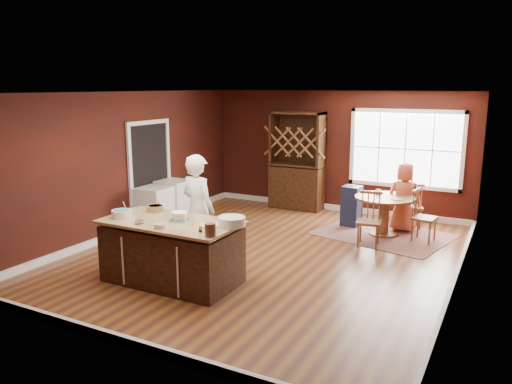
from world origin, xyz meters
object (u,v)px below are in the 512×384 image
at_px(seated_woman, 404,197).
at_px(toddler, 352,187).
at_px(kitchen_island, 172,253).
at_px(chair_north, 412,205).
at_px(layer_cake, 179,216).
at_px(high_chair, 351,205).
at_px(washer, 154,209).
at_px(chair_south, 369,220).
at_px(dryer, 174,201).
at_px(hutch, 297,161).
at_px(chair_east, 425,216).
at_px(dining_table, 385,208).
at_px(baker, 198,210).

xyz_separation_m(seated_woman, toddler, (-1.02, -0.08, 0.13)).
xyz_separation_m(kitchen_island, chair_north, (2.52, 4.51, 0.03)).
bearing_deg(chair_north, layer_cake, 40.31).
bearing_deg(high_chair, washer, -144.01).
relative_size(chair_south, dryer, 1.11).
bearing_deg(hutch, kitchen_island, -88.06).
bearing_deg(chair_east, washer, 117.54).
xyz_separation_m(layer_cake, dryer, (-2.05, 2.58, -0.54)).
relative_size(kitchen_island, chair_south, 2.02).
height_order(dining_table, chair_south, chair_south).
xyz_separation_m(chair_north, seated_woman, (-0.10, -0.31, 0.21)).
bearing_deg(kitchen_island, layer_cake, 35.00).
relative_size(hutch, dryer, 2.52).
height_order(chair_south, toddler, chair_south).
bearing_deg(chair_north, high_chair, -0.93).
xyz_separation_m(high_chair, hutch, (-1.58, 0.86, 0.69)).
bearing_deg(kitchen_island, baker, 95.02).
bearing_deg(hutch, dining_table, -27.11).
bearing_deg(washer, baker, -33.00).
distance_m(baker, chair_north, 4.54).
xyz_separation_m(chair_south, dryer, (-4.03, -0.29, -0.05)).
xyz_separation_m(kitchen_island, baker, (-0.07, 0.79, 0.45)).
distance_m(chair_east, chair_north, 0.90).
relative_size(layer_cake, toddler, 1.16).
relative_size(chair_north, washer, 1.11).
distance_m(kitchen_island, chair_south, 3.61).
height_order(layer_cake, toddler, layer_cake).
relative_size(kitchen_island, layer_cake, 6.60).
bearing_deg(chair_south, hutch, 129.97).
distance_m(chair_east, high_chair, 1.55).
distance_m(chair_south, washer, 4.13).
xyz_separation_m(chair_north, high_chair, (-1.11, -0.41, -0.04)).
xyz_separation_m(toddler, hutch, (-1.57, 0.84, 0.31)).
bearing_deg(chair_north, washer, 8.05).
relative_size(high_chair, toddler, 3.31).
xyz_separation_m(chair_north, hutch, (-2.69, 0.45, 0.64)).
height_order(chair_south, dryer, chair_south).
xyz_separation_m(kitchen_island, seated_woman, (2.42, 4.20, 0.24)).
height_order(seated_woman, high_chair, seated_woman).
height_order(layer_cake, chair_north, layer_cake).
xyz_separation_m(baker, high_chair, (1.48, 3.31, -0.46)).
height_order(dining_table, baker, baker).
height_order(dining_table, hutch, hutch).
bearing_deg(baker, chair_south, -122.16).
bearing_deg(high_chair, toddler, 109.54).
bearing_deg(layer_cake, dryer, 128.41).
relative_size(baker, washer, 2.07).
bearing_deg(toddler, hutch, 151.92).
relative_size(layer_cake, high_chair, 0.35).
distance_m(kitchen_island, hutch, 5.00).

